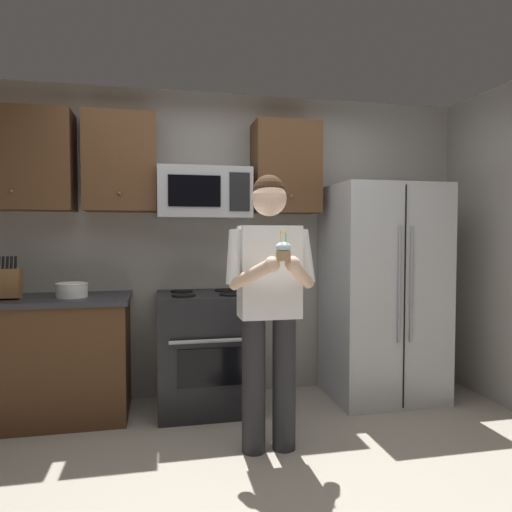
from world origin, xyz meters
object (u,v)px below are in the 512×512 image
at_px(microwave, 204,193).
at_px(knife_block, 9,283).
at_px(person, 269,296).
at_px(bowl_large_white, 72,290).
at_px(oven_range, 206,351).
at_px(cupcake, 283,251).
at_px(refrigerator, 382,292).

bearing_deg(microwave, knife_block, -174.04).
bearing_deg(knife_block, person, -24.55).
distance_m(knife_block, bowl_large_white, 0.43).
distance_m(oven_range, microwave, 1.26).
distance_m(microwave, cupcake, 1.38).
height_order(knife_block, cupcake, cupcake).
distance_m(microwave, person, 1.23).
distance_m(person, cupcake, 0.44).
relative_size(bowl_large_white, person, 0.13).
relative_size(oven_range, person, 0.53).
bearing_deg(bowl_large_white, person, -31.46).
distance_m(refrigerator, cupcake, 1.67).
height_order(oven_range, person, person).
bearing_deg(refrigerator, cupcake, -136.60).
bearing_deg(bowl_large_white, refrigerator, -0.41).
xyz_separation_m(knife_block, bowl_large_white, (0.43, 0.01, -0.06)).
bearing_deg(oven_range, knife_block, -178.81).
height_order(refrigerator, person, refrigerator).
bearing_deg(person, bowl_large_white, 148.54).
bearing_deg(person, knife_block, 155.45).
height_order(knife_block, bowl_large_white, knife_block).
bearing_deg(knife_block, oven_range, 1.19).
relative_size(microwave, bowl_large_white, 3.16).
relative_size(person, cupcake, 10.13).
height_order(refrigerator, knife_block, refrigerator).
bearing_deg(bowl_large_white, knife_block, -178.90).
bearing_deg(oven_range, bowl_large_white, -178.77).
xyz_separation_m(bowl_large_white, person, (1.32, -0.81, 0.02)).
height_order(microwave, person, microwave).
distance_m(refrigerator, person, 1.42).
distance_m(oven_range, cupcake, 1.46).
relative_size(refrigerator, person, 1.02).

